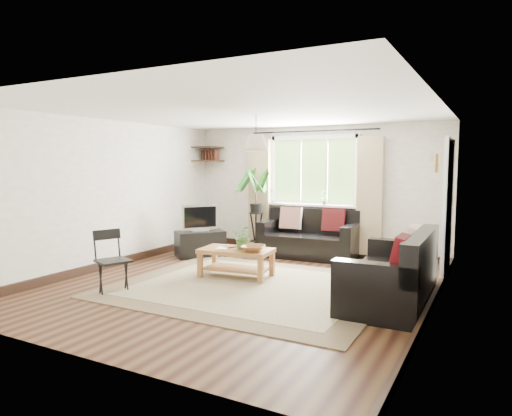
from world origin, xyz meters
The scene contains 24 objects.
floor centered at (0.00, 0.00, 0.00)m, with size 5.50×5.50×0.00m, color black.
ceiling centered at (0.00, 0.00, 2.40)m, with size 5.50×5.50×0.00m, color white.
wall_back centered at (0.00, 2.75, 1.20)m, with size 5.00×0.02×2.40m, color beige.
wall_front centered at (0.00, -2.75, 1.20)m, with size 5.00×0.02×2.40m, color beige.
wall_left centered at (-2.50, 0.00, 1.20)m, with size 0.02×5.50×2.40m, color beige.
wall_right centered at (2.50, 0.00, 1.20)m, with size 0.02×5.50×2.40m, color beige.
rug centered at (0.16, -0.04, 0.01)m, with size 3.57×3.06×0.02m, color beige.
window centered at (0.00, 2.71, 1.55)m, with size 2.50×0.16×2.16m, color white, non-canonical shape.
door centered at (2.47, 1.70, 1.00)m, with size 0.06×0.96×2.06m, color silver.
corner_shelf centered at (-2.25, 2.50, 1.89)m, with size 0.50×0.50×0.34m, color black, non-canonical shape.
pendant_lamp centered at (0.00, 0.40, 2.05)m, with size 0.36×0.36×0.54m, color beige, non-canonical shape.
wall_sconce centered at (2.43, 0.30, 1.74)m, with size 0.12×0.12×0.28m, color beige, non-canonical shape.
sofa_back centered at (0.10, 2.25, 0.41)m, with size 1.74×0.87×0.82m, color black, non-canonical shape.
sofa_right centered at (1.99, 0.11, 0.42)m, with size 0.90×1.80×0.85m, color black, non-canonical shape.
coffee_table centered at (-0.30, 0.33, 0.22)m, with size 1.06×0.58×0.43m, color olive, non-canonical shape.
table_plant centered at (-0.20, 0.39, 0.61)m, with size 0.32×0.28×0.35m, color #376729.
bowl centered at (0.02, 0.27, 0.48)m, with size 0.35×0.35×0.09m, color brown.
book_a centered at (-0.55, 0.20, 0.44)m, with size 0.16×0.21×0.02m, color silver.
book_b centered at (-0.52, 0.42, 0.44)m, with size 0.16×0.21×0.02m, color brown.
tv_stand centered at (-1.69, 1.38, 0.23)m, with size 0.86×0.49×0.46m, color black.
tv centered at (-1.69, 1.38, 0.72)m, with size 0.66×0.22×0.51m, color #A5A5AA, non-canonical shape.
palm_stand centered at (-1.05, 2.37, 0.81)m, with size 0.63×0.63×1.62m, color black, non-canonical shape.
folding_chair centered at (-1.31, -1.13, 0.41)m, with size 0.42×0.42×0.82m, color black, non-canonical shape.
sill_plant centered at (0.25, 2.63, 1.06)m, with size 0.14×0.10×0.27m, color #2D6023.
Camera 1 is at (3.10, -5.43, 1.69)m, focal length 32.00 mm.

